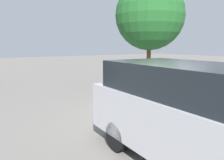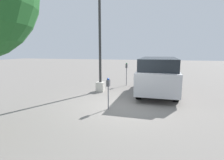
% 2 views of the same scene
% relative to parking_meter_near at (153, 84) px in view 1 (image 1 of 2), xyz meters
% --- Properties ---
extents(ground_plane, '(80.00, 80.00, 0.00)m').
position_rel_parking_meter_near_xyz_m(ground_plane, '(0.57, -0.49, -0.95)').
color(ground_plane, slate).
extents(parking_meter_near, '(0.20, 0.11, 1.29)m').
position_rel_parking_meter_near_xyz_m(parking_meter_near, '(0.00, 0.00, 0.00)').
color(parking_meter_near, gray).
rests_on(parking_meter_near, ground).
extents(parked_van, '(5.10, 2.07, 1.98)m').
position_rel_parking_meter_near_xyz_m(parked_van, '(3.41, -1.93, 0.13)').
color(parked_van, '#B2B2B7').
rests_on(parked_van, ground).
extents(street_tree, '(3.64, 3.64, 5.70)m').
position_rel_parking_meter_near_xyz_m(street_tree, '(-3.28, 2.73, 2.92)').
color(street_tree, '#513823').
rests_on(street_tree, ground).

